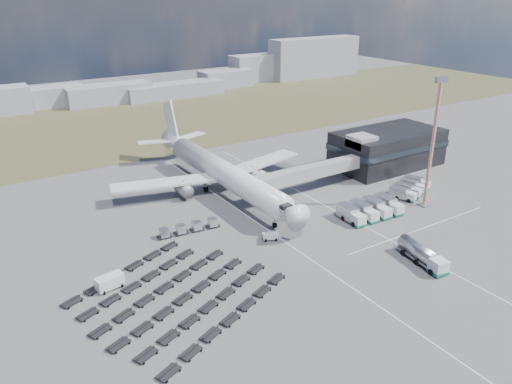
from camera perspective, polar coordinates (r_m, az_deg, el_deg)
ground at (r=97.80m, az=5.16°, el=-5.99°), size 420.00×420.00×0.00m
grass_strip at (r=191.06m, az=-15.46°, el=7.58°), size 420.00×90.00×0.01m
lane_markings at (r=105.45m, az=8.40°, el=-3.93°), size 47.12×110.00×0.01m
terminal at (r=142.49m, az=14.74°, el=4.91°), size 30.40×16.40×11.00m
jet_bridge at (r=119.36m, az=5.37°, el=2.07°), size 30.30×3.80×7.05m
airliner at (r=120.49m, az=-4.13°, el=2.43°), size 51.59×64.53×17.62m
skyline at (r=231.38m, az=-15.95°, el=11.92°), size 308.38×27.14×24.30m
fuel_tanker at (r=95.20m, az=18.50°, el=-6.81°), size 4.45×11.16×3.51m
pushback_tug at (r=98.84m, az=1.61°, el=-5.13°), size 3.32×2.68×1.35m
utility_van at (r=87.05m, az=-16.36°, el=-9.87°), size 4.86×2.83×2.42m
catering_truck at (r=125.02m, az=0.78°, el=1.38°), size 3.18×6.51×2.89m
service_trucks_near at (r=111.08m, az=12.94°, el=-1.95°), size 13.67×8.01×2.96m
service_trucks_far at (r=125.91m, az=17.21°, el=0.43°), size 12.76×9.70×2.52m
uld_row at (r=102.34m, az=-7.68°, el=-4.06°), size 13.31×2.94×1.83m
baggage_dollies at (r=83.13m, az=-9.35°, el=-11.51°), size 36.45×34.44×0.80m
floodlight_mast at (r=115.62m, az=19.53°, el=5.19°), size 2.79×2.26×29.23m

